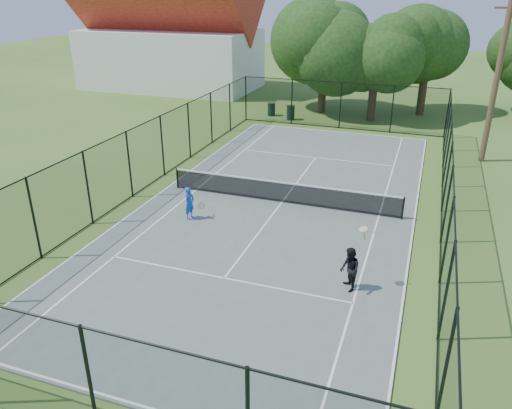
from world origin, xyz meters
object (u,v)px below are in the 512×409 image
(tennis_net, at_px, (282,191))
(trash_bin_left, at_px, (271,109))
(player_blue, at_px, (190,203))
(player_black, at_px, (350,269))
(trash_bin_right, at_px, (291,113))
(utility_pole, at_px, (496,80))

(tennis_net, height_order, trash_bin_left, tennis_net)
(player_blue, relative_size, player_black, 0.66)
(trash_bin_right, bearing_deg, utility_pole, -23.02)
(tennis_net, xyz_separation_m, player_blue, (-3.01, -2.73, 0.15))
(utility_pole, xyz_separation_m, player_blue, (-11.44, -11.73, -3.53))
(trash_bin_right, bearing_deg, player_black, -69.40)
(tennis_net, bearing_deg, trash_bin_left, 109.47)
(trash_bin_left, relative_size, player_black, 0.44)
(tennis_net, bearing_deg, player_blue, -137.77)
(player_blue, bearing_deg, trash_bin_left, 97.21)
(player_blue, height_order, player_black, player_black)
(trash_bin_left, distance_m, trash_bin_right, 1.76)
(player_blue, bearing_deg, utility_pole, 45.73)
(utility_pole, relative_size, player_black, 4.15)
(utility_pole, relative_size, player_blue, 6.28)
(trash_bin_left, height_order, utility_pole, utility_pole)
(trash_bin_right, bearing_deg, tennis_net, -75.65)
(player_black, bearing_deg, utility_pole, 72.67)
(trash_bin_right, relative_size, player_black, 0.49)
(utility_pole, bearing_deg, tennis_net, -133.12)
(trash_bin_right, distance_m, utility_pole, 13.61)
(player_black, bearing_deg, trash_bin_left, 113.86)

